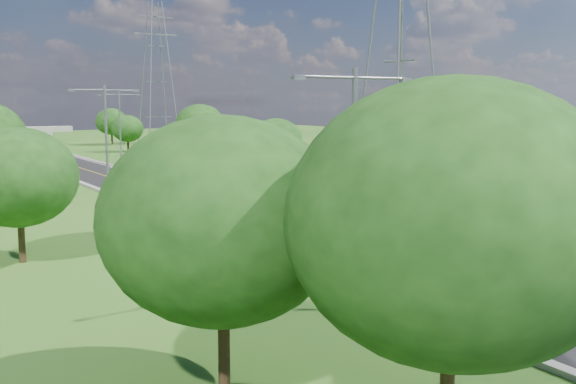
# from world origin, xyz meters

# --- Properties ---
(ground) EXTENTS (260.00, 260.00, 0.00)m
(ground) POSITION_xyz_m (0.00, 60.00, 0.00)
(ground) COLOR #284F16
(ground) RESTS_ON ground
(road) EXTENTS (8.00, 150.00, 0.06)m
(road) POSITION_xyz_m (0.00, 66.00, 0.03)
(road) COLOR black
(road) RESTS_ON ground
(curb_left) EXTENTS (0.50, 150.00, 0.22)m
(curb_left) POSITION_xyz_m (-4.25, 66.00, 0.11)
(curb_left) COLOR gray
(curb_left) RESTS_ON ground
(curb_right) EXTENTS (0.50, 150.00, 0.22)m
(curb_right) POSITION_xyz_m (4.25, 66.00, 0.11)
(curb_right) COLOR gray
(curb_right) RESTS_ON ground
(speed_limit_sign) EXTENTS (0.55, 0.09, 2.40)m
(speed_limit_sign) POSITION_xyz_m (5.20, 37.98, 1.60)
(speed_limit_sign) COLOR slate
(speed_limit_sign) RESTS_ON ground
(streetlight_near_left) EXTENTS (5.90, 0.25, 10.00)m
(streetlight_near_left) POSITION_xyz_m (-6.00, 12.00, 5.94)
(streetlight_near_left) COLOR slate
(streetlight_near_left) RESTS_ON ground
(streetlight_mid_left) EXTENTS (5.90, 0.25, 10.00)m
(streetlight_mid_left) POSITION_xyz_m (-6.00, 45.00, 5.94)
(streetlight_mid_left) COLOR slate
(streetlight_mid_left) RESTS_ON ground
(streetlight_far_right) EXTENTS (5.90, 0.25, 10.00)m
(streetlight_far_right) POSITION_xyz_m (6.00, 78.00, 5.94)
(streetlight_far_right) COLOR slate
(streetlight_far_right) RESTS_ON ground
(power_tower_near) EXTENTS (9.00, 6.40, 28.00)m
(power_tower_near) POSITION_xyz_m (22.00, 40.00, 14.01)
(power_tower_near) COLOR slate
(power_tower_near) RESTS_ON ground
(power_tower_far) EXTENTS (9.00, 6.40, 28.00)m
(power_tower_far) POSITION_xyz_m (26.00, 115.00, 14.01)
(power_tower_far) COLOR slate
(power_tower_far) RESTS_ON ground
(tree_la) EXTENTS (7.14, 7.14, 8.30)m
(tree_la) POSITION_xyz_m (-14.00, 8.00, 5.27)
(tree_la) COLOR black
(tree_la) RESTS_ON ground
(tree_lb) EXTENTS (6.30, 6.30, 7.33)m
(tree_lb) POSITION_xyz_m (-16.00, 28.00, 4.64)
(tree_lb) COLOR black
(tree_lb) RESTS_ON ground
(tree_lf) EXTENTS (7.98, 7.98, 9.28)m
(tree_lf) POSITION_xyz_m (-11.00, 2.00, 5.89)
(tree_lf) COLOR black
(tree_lf) RESTS_ON ground
(tree_rb) EXTENTS (6.72, 6.72, 7.82)m
(tree_rb) POSITION_xyz_m (16.00, 30.00, 4.95)
(tree_rb) COLOR black
(tree_rb) RESTS_ON ground
(tree_rc) EXTENTS (5.88, 5.88, 6.84)m
(tree_rc) POSITION_xyz_m (15.00, 52.00, 4.33)
(tree_rc) COLOR black
(tree_rc) RESTS_ON ground
(tree_rd) EXTENTS (7.14, 7.14, 8.30)m
(tree_rd) POSITION_xyz_m (17.00, 76.00, 5.27)
(tree_rd) COLOR black
(tree_rd) RESTS_ON ground
(tree_re) EXTENTS (5.46, 5.46, 6.35)m
(tree_re) POSITION_xyz_m (14.50, 100.00, 4.02)
(tree_re) COLOR black
(tree_re) RESTS_ON ground
(tree_rf) EXTENTS (6.30, 6.30, 7.33)m
(tree_rf) POSITION_xyz_m (18.00, 120.00, 4.64)
(tree_rf) COLOR black
(tree_rf) RESTS_ON ground
(bus_outbound) EXTENTS (2.88, 11.27, 3.12)m
(bus_outbound) POSITION_xyz_m (1.99, 42.27, 1.62)
(bus_outbound) COLOR white
(bus_outbound) RESTS_ON road
(bus_inbound) EXTENTS (3.26, 10.52, 2.88)m
(bus_inbound) POSITION_xyz_m (-2.91, 33.67, 1.50)
(bus_inbound) COLOR silver
(bus_inbound) RESTS_ON road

